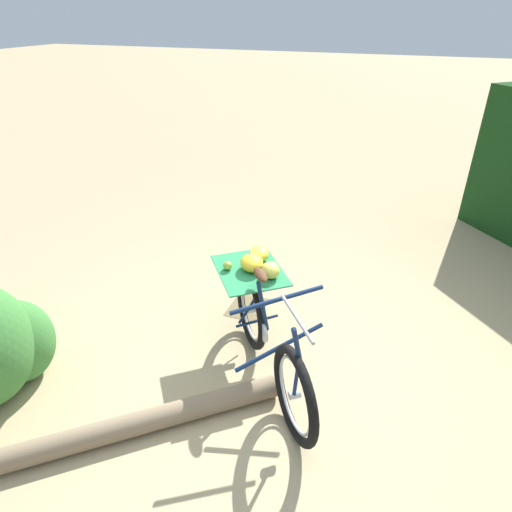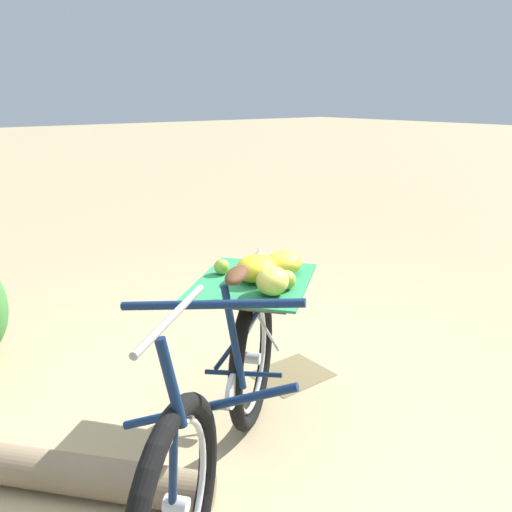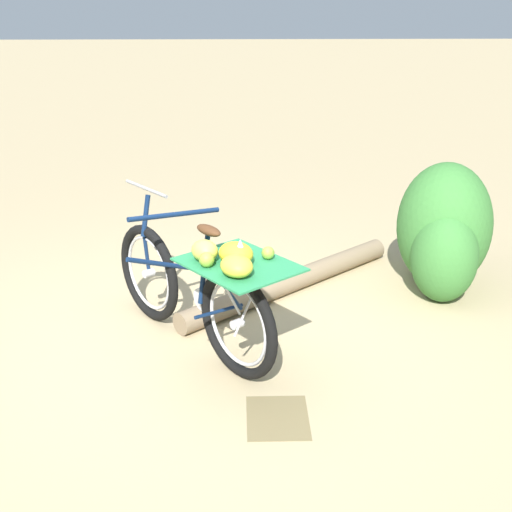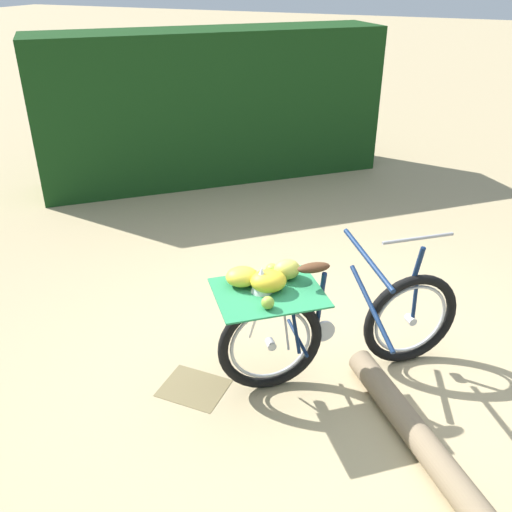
% 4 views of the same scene
% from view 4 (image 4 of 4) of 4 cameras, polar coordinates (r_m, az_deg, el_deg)
% --- Properties ---
extents(ground_plane, '(60.00, 60.00, 0.00)m').
position_cam_4_polar(ground_plane, '(4.19, 6.28, -10.93)').
color(ground_plane, tan).
extents(foliage_hedge, '(3.94, 3.65, 1.91)m').
position_cam_4_polar(foliage_hedge, '(7.50, -4.56, 15.16)').
color(foliage_hedge, '#143814').
rests_on(foliage_hedge, ground_plane).
extents(bicycle, '(1.58, 1.35, 1.03)m').
position_cam_4_polar(bicycle, '(3.79, 7.23, -6.46)').
color(bicycle, black).
rests_on(bicycle, ground_plane).
extents(fallen_log, '(1.59, 1.81, 0.17)m').
position_cam_4_polar(fallen_log, '(3.47, 19.79, -21.25)').
color(fallen_log, '#7F6B51').
rests_on(fallen_log, ground_plane).
extents(leaf_litter_patch, '(0.44, 0.36, 0.01)m').
position_cam_4_polar(leaf_litter_patch, '(3.98, -6.46, -13.40)').
color(leaf_litter_patch, olive).
rests_on(leaf_litter_patch, ground_plane).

